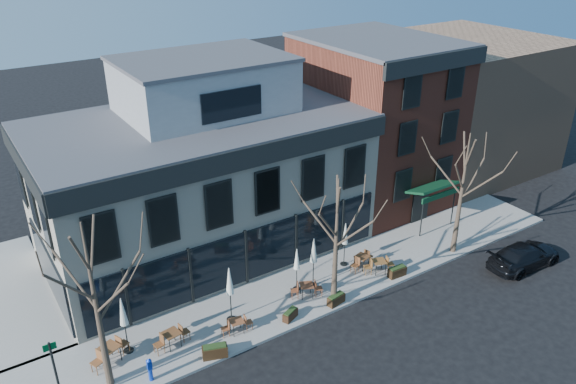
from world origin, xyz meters
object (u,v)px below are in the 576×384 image
cafe_set_0 (110,352)px  umbrella_0 (123,314)px  parked_sedan (524,256)px  call_box (150,369)px

cafe_set_0 → umbrella_0: (0.88, 0.25, 1.57)m
parked_sedan → umbrella_0: size_ratio=1.63×
parked_sedan → cafe_set_0: (-22.35, 5.15, -0.02)m
call_box → cafe_set_0: size_ratio=0.60×
cafe_set_0 → parked_sedan: bearing=-13.0°
parked_sedan → call_box: size_ratio=4.02×
cafe_set_0 → call_box: bearing=-62.1°
parked_sedan → cafe_set_0: bearing=79.2°
parked_sedan → cafe_set_0: parked_sedan is taller
parked_sedan → call_box: (-21.26, 3.09, 0.09)m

